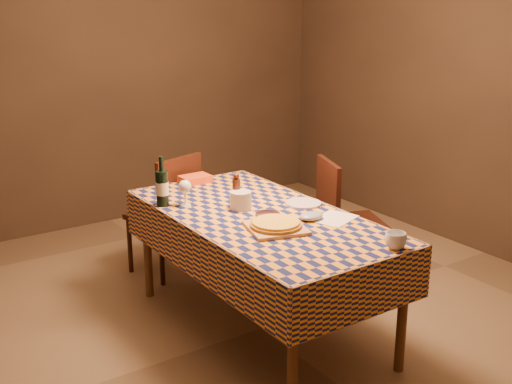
# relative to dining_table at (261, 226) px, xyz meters

# --- Properties ---
(room) EXTENTS (5.00, 5.10, 2.70)m
(room) POSITION_rel_dining_table_xyz_m (0.00, 0.00, 0.66)
(room) COLOR brown
(room) RESTS_ON ground
(dining_table) EXTENTS (0.94, 1.84, 0.77)m
(dining_table) POSITION_rel_dining_table_xyz_m (0.00, 0.00, 0.00)
(dining_table) COLOR brown
(dining_table) RESTS_ON ground
(cutting_board) EXTENTS (0.38, 0.38, 0.02)m
(cutting_board) POSITION_rel_dining_table_xyz_m (-0.07, -0.26, 0.09)
(cutting_board) COLOR tan
(cutting_board) RESTS_ON dining_table
(pizza) EXTENTS (0.36, 0.36, 0.03)m
(pizza) POSITION_rel_dining_table_xyz_m (-0.07, -0.26, 0.11)
(pizza) COLOR #976019
(pizza) RESTS_ON cutting_board
(pepper_mill) EXTENTS (0.06, 0.06, 0.21)m
(pepper_mill) POSITION_rel_dining_table_xyz_m (-0.03, 0.23, 0.18)
(pepper_mill) COLOR #461E10
(pepper_mill) RESTS_ON dining_table
(bowl) EXTENTS (0.19, 0.19, 0.05)m
(bowl) POSITION_rel_dining_table_xyz_m (-0.03, -0.11, 0.10)
(bowl) COLOR #684C58
(bowl) RESTS_ON dining_table
(wine_glass) EXTENTS (0.08, 0.08, 0.17)m
(wine_glass) POSITION_rel_dining_table_xyz_m (-0.29, 0.41, 0.20)
(wine_glass) COLOR silver
(wine_glass) RESTS_ON dining_table
(wine_bottle) EXTENTS (0.10, 0.10, 0.32)m
(wine_bottle) POSITION_rel_dining_table_xyz_m (-0.41, 0.49, 0.20)
(wine_bottle) COLOR black
(wine_bottle) RESTS_ON dining_table
(deli_tub) EXTENTS (0.15, 0.15, 0.11)m
(deli_tub) POSITION_rel_dining_table_xyz_m (-0.04, 0.16, 0.13)
(deli_tub) COLOR silver
(deli_tub) RESTS_ON dining_table
(takeout_container) EXTENTS (0.21, 0.15, 0.05)m
(takeout_container) POSITION_rel_dining_table_xyz_m (0.01, 0.83, 0.10)
(takeout_container) COLOR #D1481B
(takeout_container) RESTS_ON dining_table
(white_plate) EXTENTS (0.24, 0.24, 0.01)m
(white_plate) POSITION_rel_dining_table_xyz_m (0.34, 0.01, 0.08)
(white_plate) COLOR silver
(white_plate) RESTS_ON dining_table
(tumbler) EXTENTS (0.12, 0.12, 0.09)m
(tumbler) POSITION_rel_dining_table_xyz_m (0.27, -0.84, 0.12)
(tumbler) COLOR silver
(tumbler) RESTS_ON dining_table
(flour_patch) EXTENTS (0.31, 0.28, 0.00)m
(flour_patch) POSITION_rel_dining_table_xyz_m (0.32, -0.31, 0.08)
(flour_patch) COLOR white
(flour_patch) RESTS_ON dining_table
(flour_bag) EXTENTS (0.18, 0.16, 0.04)m
(flour_bag) POSITION_rel_dining_table_xyz_m (0.20, -0.24, 0.10)
(flour_bag) COLOR #8F9AB7
(flour_bag) RESTS_ON dining_table
(chair_far) EXTENTS (0.52, 0.53, 0.93)m
(chair_far) POSITION_rel_dining_table_xyz_m (-0.08, 1.08, -0.17)
(chair_far) COLOR black
(chair_far) RESTS_ON ground
(chair_right) EXTENTS (0.55, 0.54, 0.93)m
(chair_right) POSITION_rel_dining_table_xyz_m (0.89, 0.25, -0.17)
(chair_right) COLOR black
(chair_right) RESTS_ON ground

